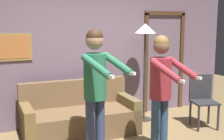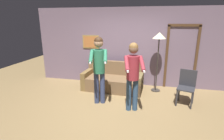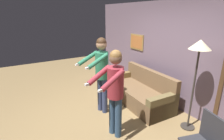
% 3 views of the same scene
% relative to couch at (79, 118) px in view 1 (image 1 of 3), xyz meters
% --- Properties ---
extents(back_wall_assembly, '(6.40, 0.10, 2.60)m').
position_rel_couch_xyz_m(back_wall_assembly, '(0.35, 0.62, 1.02)').
color(back_wall_assembly, slate).
rests_on(back_wall_assembly, ground_plane).
extents(couch, '(1.95, 0.96, 0.87)m').
position_rel_couch_xyz_m(couch, '(0.00, 0.00, 0.00)').
color(couch, brown).
rests_on(couch, ground_plane).
extents(torchiere_lamp, '(0.40, 0.40, 1.84)m').
position_rel_couch_xyz_m(torchiere_lamp, '(1.37, 0.15, 1.31)').
color(torchiere_lamp, '#332D28').
rests_on(torchiere_lamp, ground_plane).
extents(person_standing_left, '(0.55, 0.76, 1.79)m').
position_rel_couch_xyz_m(person_standing_left, '(-0.14, -1.07, 0.82)').
color(person_standing_left, navy).
rests_on(person_standing_left, ground_plane).
extents(person_standing_right, '(0.53, 0.72, 1.70)m').
position_rel_couch_xyz_m(person_standing_right, '(0.75, -1.28, 0.75)').
color(person_standing_right, navy).
rests_on(person_standing_right, ground_plane).
extents(dining_chair_distant, '(0.52, 0.52, 0.93)m').
position_rel_couch_xyz_m(dining_chair_distant, '(2.12, -0.60, 0.25)').
color(dining_chair_distant, '#2D2D33').
rests_on(dining_chair_distant, ground_plane).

